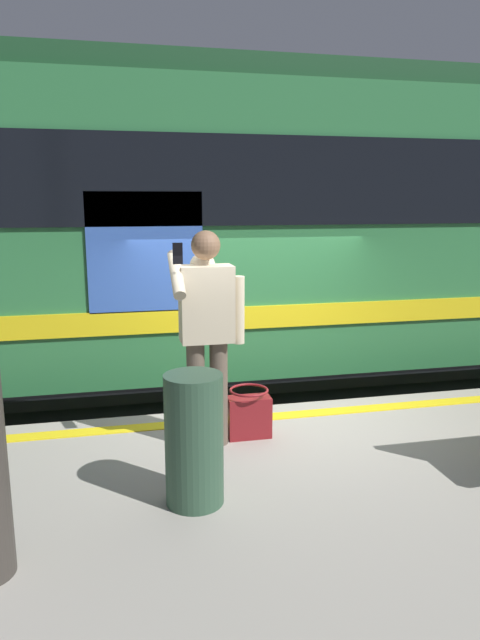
{
  "coord_description": "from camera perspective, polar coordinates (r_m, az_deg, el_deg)",
  "views": [
    {
      "loc": [
        1.43,
        5.02,
        2.89
      ],
      "look_at": [
        0.36,
        0.3,
        1.88
      ],
      "focal_mm": 32.59,
      "sensor_mm": 36.0,
      "label": 1
    }
  ],
  "objects": [
    {
      "name": "ground_plane",
      "position": [
        5.96,
        2.89,
        -17.23
      ],
      "size": [
        25.1,
        25.1,
        0.0
      ],
      "primitive_type": "plane",
      "color": "#4C4742"
    },
    {
      "name": "track_rail_near",
      "position": [
        7.37,
        -0.59,
        -10.62
      ],
      "size": [
        18.11,
        0.08,
        0.16
      ],
      "primitive_type": "cube",
      "color": "slate",
      "rests_on": "ground"
    },
    {
      "name": "handbag",
      "position": [
        4.78,
        0.87,
        -9.27
      ],
      "size": [
        0.35,
        0.32,
        0.41
      ],
      "color": "maroon",
      "rests_on": "platform"
    },
    {
      "name": "track_rail_far",
      "position": [
        8.69,
        -2.6,
        -7.09
      ],
      "size": [
        18.11,
        0.08,
        0.16
      ],
      "primitive_type": "cube",
      "color": "slate",
      "rests_on": "ground"
    },
    {
      "name": "safety_line",
      "position": [
        5.28,
        3.89,
        -9.38
      ],
      "size": [
        13.65,
        0.16,
        0.01
      ],
      "primitive_type": "cube",
      "color": "yellow",
      "rests_on": "platform"
    },
    {
      "name": "train_carriage",
      "position": [
        7.88,
        7.8,
        9.77
      ],
      "size": [
        13.64,
        3.04,
        4.18
      ],
      "color": "#2D723F",
      "rests_on": "ground"
    },
    {
      "name": "platform",
      "position": [
        4.08,
        11.4,
        -24.45
      ],
      "size": [
        13.93,
        4.07,
        0.98
      ],
      "primitive_type": "cube",
      "color": "#9E998E",
      "rests_on": "ground"
    },
    {
      "name": "passenger",
      "position": [
        4.43,
        -3.3,
        -0.15
      ],
      "size": [
        0.57,
        0.55,
        1.68
      ],
      "color": "brown",
      "rests_on": "platform"
    },
    {
      "name": "trash_bin",
      "position": [
        3.74,
        -4.53,
        -11.63
      ],
      "size": [
        0.37,
        0.37,
        0.85
      ],
      "primitive_type": "cylinder",
      "color": "#2D4C38",
      "rests_on": "platform"
    }
  ]
}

